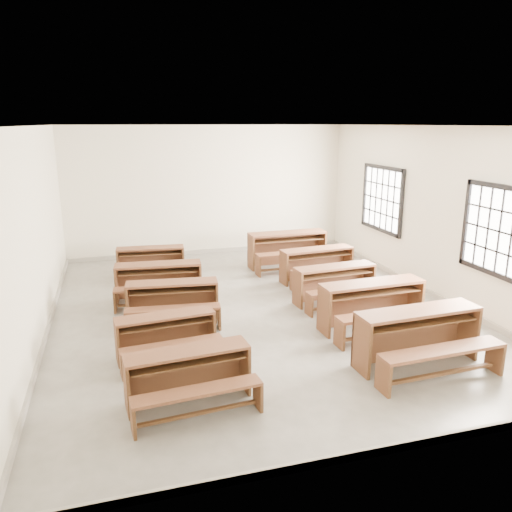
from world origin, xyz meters
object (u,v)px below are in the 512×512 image
object	(u,v)px
desk_set_0	(189,373)
desk_set_8	(318,262)
desk_set_7	(336,282)
desk_set_9	(288,247)
desk_set_1	(166,333)
desk_set_2	(173,299)
desk_set_5	(420,334)
desk_set_4	(151,260)
desk_set_3	(159,279)
desk_set_6	(373,302)

from	to	relation	value
desk_set_0	desk_set_8	distance (m)	5.19
desk_set_7	desk_set_9	xyz separation A→B (m)	(-0.04, 2.50, 0.07)
desk_set_1	desk_set_2	xyz separation A→B (m)	(0.25, 1.31, 0.03)
desk_set_5	desk_set_7	world-z (taller)	desk_set_5
desk_set_8	desk_set_9	size ratio (longest dim) A/B	0.89
desk_set_4	desk_set_5	bearing A→B (deg)	-53.31
desk_set_5	desk_set_9	world-z (taller)	desk_set_9
desk_set_3	desk_set_0	bearing A→B (deg)	-84.71
desk_set_2	desk_set_3	size ratio (longest dim) A/B	0.96
desk_set_7	desk_set_8	bearing A→B (deg)	77.12
desk_set_0	desk_set_9	bearing A→B (deg)	54.16
desk_set_8	desk_set_9	bearing A→B (deg)	95.91
desk_set_8	desk_set_9	world-z (taller)	desk_set_9
desk_set_4	desk_set_5	size ratio (longest dim) A/B	0.83
desk_set_7	desk_set_1	bearing A→B (deg)	-161.39
desk_set_0	desk_set_8	xyz separation A→B (m)	(3.33, 3.98, 0.02)
desk_set_4	desk_set_7	world-z (taller)	desk_set_7
desk_set_0	desk_set_1	xyz separation A→B (m)	(-0.12, 1.30, -0.02)
desk_set_3	desk_set_5	xyz separation A→B (m)	(3.17, -3.62, 0.05)
desk_set_2	desk_set_0	bearing A→B (deg)	-86.41
desk_set_5	desk_set_7	distance (m)	2.61
desk_set_3	desk_set_9	distance (m)	3.44
desk_set_0	desk_set_4	xyz separation A→B (m)	(-0.01, 5.30, -0.01)
desk_set_4	desk_set_6	xyz separation A→B (m)	(3.21, -3.91, 0.08)
desk_set_2	desk_set_1	bearing A→B (deg)	-94.33
desk_set_1	desk_set_2	size ratio (longest dim) A/B	0.92
desk_set_0	desk_set_1	distance (m)	1.30
desk_set_2	desk_set_3	world-z (taller)	desk_set_3
desk_set_5	desk_set_6	world-z (taller)	desk_set_5
desk_set_5	desk_set_1	bearing A→B (deg)	157.10
desk_set_2	desk_set_6	world-z (taller)	desk_set_6
desk_set_1	desk_set_9	bearing A→B (deg)	44.83
desk_set_2	desk_set_4	size ratio (longest dim) A/B	1.06
desk_set_3	desk_set_4	size ratio (longest dim) A/B	1.11
desk_set_9	desk_set_2	bearing A→B (deg)	-139.85
desk_set_1	desk_set_0	bearing A→B (deg)	-90.21
desk_set_0	desk_set_2	xyz separation A→B (m)	(0.13, 2.61, 0.01)
desk_set_6	desk_set_9	bearing A→B (deg)	89.03
desk_set_3	desk_set_6	size ratio (longest dim) A/B	0.94
desk_set_1	desk_set_4	xyz separation A→B (m)	(0.11, 4.01, 0.01)
desk_set_7	desk_set_2	bearing A→B (deg)	176.99
desk_set_6	desk_set_1	bearing A→B (deg)	179.34
desk_set_2	desk_set_6	xyz separation A→B (m)	(3.07, -1.21, 0.06)
desk_set_4	desk_set_9	distance (m)	3.12
desk_set_1	desk_set_4	size ratio (longest dim) A/B	0.97
desk_set_5	desk_set_9	xyz separation A→B (m)	(-0.07, 5.11, 0.01)
desk_set_4	desk_set_6	world-z (taller)	desk_set_6
desk_set_7	desk_set_8	distance (m)	1.31
desk_set_1	desk_set_6	world-z (taller)	desk_set_6
desk_set_4	desk_set_9	size ratio (longest dim) A/B	0.82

